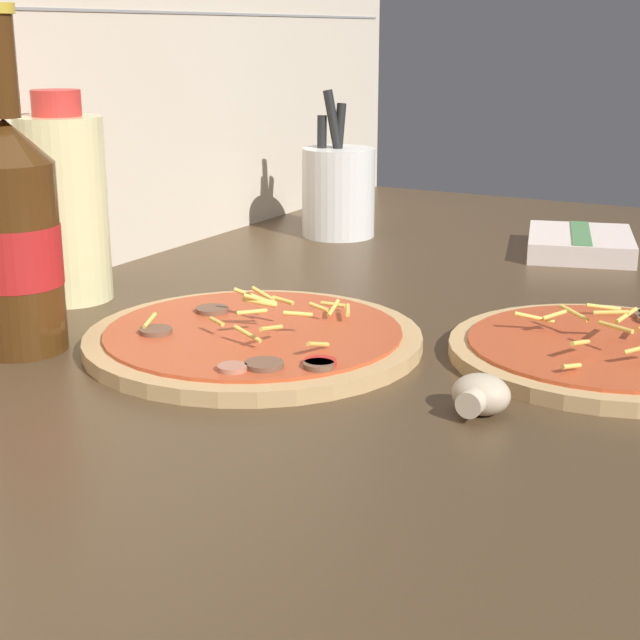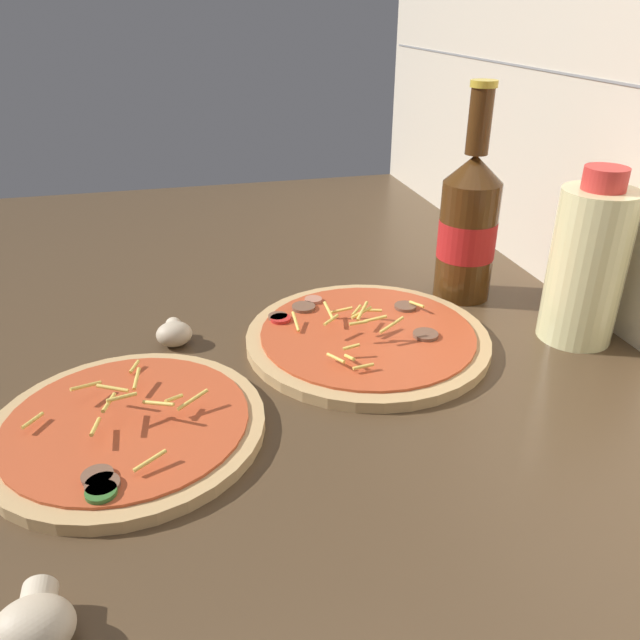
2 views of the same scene
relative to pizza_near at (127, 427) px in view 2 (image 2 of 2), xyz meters
The scene contains 7 objects.
counter_slab 13.00cm from the pizza_near, 117.88° to the left, with size 160.00×90.00×2.50cm.
pizza_near is the anchor object (origin of this frame).
pizza_far 28.88cm from the pizza_near, 112.51° to the left, with size 28.23×28.23×4.92cm.
beer_bottle 48.80cm from the pizza_near, 115.72° to the left, with size 7.52×7.52×27.50cm.
oil_bottle 52.15cm from the pizza_near, 97.47° to the left, with size 8.41×8.41×20.19cm.
mushroom_left 21.21cm from the pizza_near, 13.24° to the right, with size 5.25×5.00×3.50cm.
mushroom_right 16.94cm from the pizza_near, 163.15° to the left, with size 4.31×4.11×2.87cm.
Camera 2 is at (55.43, -5.35, 38.19)cm, focal length 35.00 mm.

